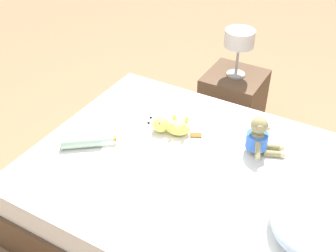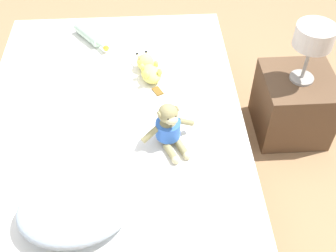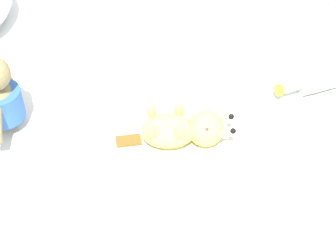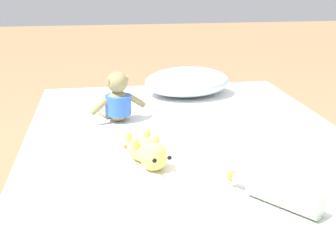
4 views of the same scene
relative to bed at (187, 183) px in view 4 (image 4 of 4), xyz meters
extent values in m
plane|color=#93704C|center=(0.00, 0.00, -0.22)|extent=(16.00, 16.00, 0.00)
cube|color=brown|center=(0.00, 0.00, -0.08)|extent=(1.41, 1.83, 0.28)
cube|color=white|center=(0.00, 0.00, 0.14)|extent=(1.37, 1.78, 0.17)
ellipsoid|color=silver|center=(0.12, 0.65, 0.30)|extent=(0.55, 0.46, 0.15)
ellipsoid|color=#8E8456|center=(-0.28, 0.24, 0.30)|extent=(0.14, 0.13, 0.15)
cylinder|color=blue|center=(-0.28, 0.24, 0.31)|extent=(0.16, 0.16, 0.09)
sphere|color=#8E8456|center=(-0.28, 0.24, 0.41)|extent=(0.10, 0.10, 0.10)
ellipsoid|color=#C1B789|center=(-0.30, 0.28, 0.41)|extent=(0.07, 0.07, 0.04)
sphere|color=black|center=(-0.31, 0.27, 0.42)|extent=(0.01, 0.01, 0.01)
sphere|color=black|center=(-0.28, 0.28, 0.42)|extent=(0.01, 0.01, 0.01)
cylinder|color=#8E8456|center=(-0.33, 0.22, 0.42)|extent=(0.02, 0.03, 0.03)
cylinder|color=#8E8456|center=(-0.24, 0.26, 0.42)|extent=(0.02, 0.03, 0.03)
cylinder|color=#8E8456|center=(-0.37, 0.20, 0.31)|extent=(0.10, 0.06, 0.08)
cylinder|color=#8E8456|center=(-0.19, 0.28, 0.31)|extent=(0.10, 0.06, 0.08)
cylinder|color=#8E8456|center=(-0.35, 0.32, 0.24)|extent=(0.07, 0.11, 0.04)
cylinder|color=#8E8456|center=(-0.29, 0.34, 0.24)|extent=(0.07, 0.11, 0.04)
sphere|color=#C1B789|center=(-0.37, 0.36, 0.24)|extent=(0.04, 0.04, 0.04)
sphere|color=#C1B789|center=(-0.31, 0.39, 0.24)|extent=(0.04, 0.04, 0.04)
ellipsoid|color=#EAE066|center=(-0.22, -0.22, 0.27)|extent=(0.15, 0.18, 0.08)
sphere|color=#EAE066|center=(-0.19, -0.32, 0.28)|extent=(0.10, 0.10, 0.10)
cone|color=#EAE066|center=(-0.15, -0.35, 0.29)|extent=(0.05, 0.07, 0.05)
sphere|color=black|center=(-0.14, -0.38, 0.29)|extent=(0.02, 0.02, 0.02)
cone|color=#EAE066|center=(-0.20, -0.37, 0.29)|extent=(0.05, 0.07, 0.05)
sphere|color=black|center=(-0.19, -0.40, 0.29)|extent=(0.02, 0.02, 0.02)
sphere|color=red|center=(-0.16, -0.31, 0.30)|extent=(0.02, 0.02, 0.02)
sphere|color=red|center=(-0.21, -0.33, 0.30)|extent=(0.02, 0.02, 0.02)
ellipsoid|color=#EAE066|center=(-0.17, -0.24, 0.31)|extent=(0.03, 0.03, 0.05)
ellipsoid|color=#EAE066|center=(-0.25, -0.26, 0.31)|extent=(0.03, 0.03, 0.05)
ellipsoid|color=#EAE066|center=(-0.19, -0.17, 0.31)|extent=(0.03, 0.03, 0.05)
ellipsoid|color=#EAE066|center=(-0.26, -0.19, 0.31)|extent=(0.03, 0.03, 0.05)
cube|color=brown|center=(-0.25, -0.12, 0.23)|extent=(0.07, 0.08, 0.01)
cylinder|color=#B2D1B7|center=(0.17, -0.64, 0.26)|extent=(0.20, 0.23, 0.07)
cylinder|color=#B2D1B7|center=(0.08, -0.52, 0.26)|extent=(0.07, 0.07, 0.03)
cylinder|color=gold|center=(0.05, -0.49, 0.26)|extent=(0.04, 0.03, 0.04)
camera|label=1|loc=(1.53, 0.70, 1.73)|focal=44.18mm
camera|label=2|loc=(-0.20, 1.59, 1.78)|focal=44.04mm
camera|label=3|loc=(-1.22, -0.52, 1.29)|focal=57.24mm
camera|label=4|loc=(-0.35, -1.76, 0.90)|focal=47.91mm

